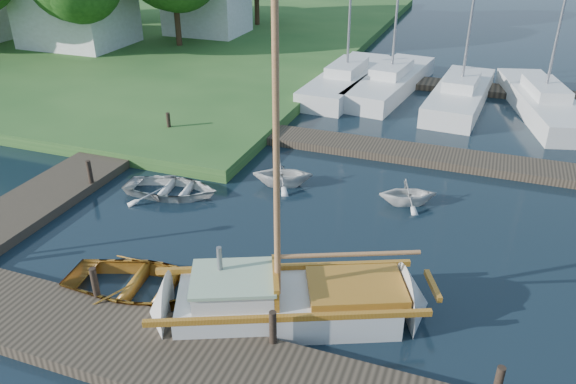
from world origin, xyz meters
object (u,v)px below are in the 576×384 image
(mooring_post_2, at_px, (273,327))
(tender_b, at_px, (283,171))
(house_c, at_px, (207,2))
(mooring_post_3, at_px, (498,384))
(house_a, at_px, (75,4))
(dinghy, at_px, (141,281))
(marina_boat_1, at_px, (391,80))
(marina_boat_2, at_px, (460,93))
(mooring_post_1, at_px, (95,283))
(marina_boat_3, at_px, (543,101))
(sailboat, at_px, (294,304))
(marina_boat_0, at_px, (347,78))
(mooring_post_4, at_px, (90,172))
(tender_a, at_px, (171,186))
(mooring_post_5, at_px, (169,122))
(tender_d, at_px, (408,191))

(mooring_post_2, bearing_deg, tender_b, 109.21)
(house_c, bearing_deg, mooring_post_3, -53.47)
(house_a, bearing_deg, dinghy, -48.79)
(marina_boat_1, xyz_separation_m, marina_boat_2, (3.51, -1.08, 0.01))
(house_c, bearing_deg, house_a, -135.00)
(mooring_post_1, distance_m, marina_boat_2, 19.66)
(mooring_post_1, height_order, marina_boat_3, marina_boat_3)
(house_a, bearing_deg, house_c, 45.00)
(marina_boat_3, bearing_deg, house_c, 54.09)
(mooring_post_1, relative_size, house_a, 0.13)
(house_c, bearing_deg, mooring_post_1, -67.83)
(house_c, bearing_deg, sailboat, -58.91)
(sailboat, relative_size, marina_boat_1, 0.92)
(tender_b, relative_size, house_c, 0.38)
(mooring_post_3, distance_m, marina_boat_0, 20.70)
(house_c, bearing_deg, mooring_post_4, -72.35)
(tender_a, distance_m, marina_boat_1, 14.62)
(tender_a, relative_size, marina_boat_1, 0.29)
(mooring_post_5, xyz_separation_m, marina_boat_1, (7.23, 9.54, -0.13))
(house_a, bearing_deg, tender_a, -44.43)
(sailboat, xyz_separation_m, marina_boat_3, (5.89, 17.33, 0.22))
(tender_d, bearing_deg, sailboat, 144.89)
(sailboat, relative_size, marina_boat_0, 0.93)
(mooring_post_5, distance_m, marina_boat_1, 11.97)
(mooring_post_4, xyz_separation_m, marina_boat_0, (5.03, 14.10, -0.14))
(mooring_post_4, xyz_separation_m, marina_boat_1, (7.23, 14.54, -0.13))
(mooring_post_4, relative_size, tender_a, 0.26)
(mooring_post_5, xyz_separation_m, marina_boat_2, (10.74, 8.47, -0.12))
(mooring_post_5, relative_size, tender_d, 0.44)
(mooring_post_3, xyz_separation_m, tender_b, (-7.14, 7.58, -0.16))
(tender_d, xyz_separation_m, marina_boat_3, (4.32, 10.91, 0.08))
(mooring_post_4, bearing_deg, marina_boat_0, 70.39)
(marina_boat_0, xyz_separation_m, marina_boat_3, (9.37, -0.49, 0.00))
(mooring_post_3, relative_size, mooring_post_5, 1.00)
(mooring_post_2, xyz_separation_m, tender_b, (-2.64, 7.58, -0.16))
(marina_boat_2, bearing_deg, marina_boat_3, -83.23)
(dinghy, bearing_deg, mooring_post_3, -103.38)
(mooring_post_5, height_order, marina_boat_1, marina_boat_1)
(mooring_post_3, xyz_separation_m, marina_boat_2, (-2.26, 18.47, -0.12))
(tender_a, height_order, house_a, house_a)
(tender_a, height_order, tender_d, tender_d)
(tender_d, bearing_deg, mooring_post_1, 120.35)
(mooring_post_1, distance_m, sailboat, 4.70)
(tender_a, bearing_deg, house_a, 37.47)
(marina_boat_0, relative_size, marina_boat_1, 0.98)
(house_c, bearing_deg, tender_b, -56.49)
(mooring_post_2, height_order, sailboat, sailboat)
(dinghy, xyz_separation_m, marina_boat_3, (9.69, 17.83, 0.17))
(tender_a, xyz_separation_m, house_c, (-9.64, 21.34, 2.26))
(sailboat, bearing_deg, mooring_post_3, -39.41)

